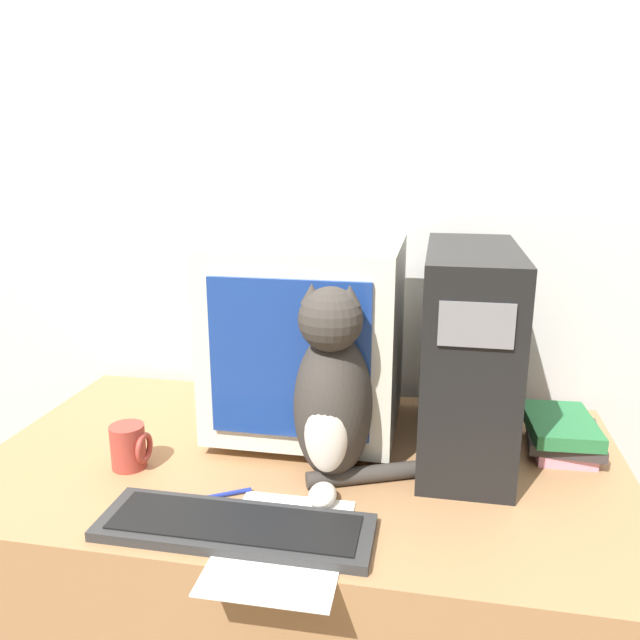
{
  "coord_description": "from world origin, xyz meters",
  "views": [
    {
      "loc": [
        0.26,
        -0.8,
        1.4
      ],
      "look_at": [
        0.03,
        0.43,
        1.06
      ],
      "focal_mm": 35.0,
      "sensor_mm": 36.0,
      "label": 1
    }
  ],
  "objects_px": {
    "cat": "(333,396)",
    "book_stack": "(561,434)",
    "pen": "(210,497)",
    "mug": "(130,447)",
    "keyboard": "(235,527)",
    "computer_tower": "(467,352)",
    "crt_monitor": "(308,336)"
  },
  "relations": [
    {
      "from": "cat",
      "to": "pen",
      "type": "xyz_separation_m",
      "value": [
        -0.21,
        -0.13,
        -0.17
      ]
    },
    {
      "from": "cat",
      "to": "book_stack",
      "type": "xyz_separation_m",
      "value": [
        0.47,
        0.2,
        -0.13
      ]
    },
    {
      "from": "computer_tower",
      "to": "keyboard",
      "type": "relative_size",
      "value": 0.95
    },
    {
      "from": "crt_monitor",
      "to": "pen",
      "type": "bearing_deg",
      "value": -109.6
    },
    {
      "from": "cat",
      "to": "pen",
      "type": "height_order",
      "value": "cat"
    },
    {
      "from": "book_stack",
      "to": "mug",
      "type": "distance_m",
      "value": 0.92
    },
    {
      "from": "keyboard",
      "to": "mug",
      "type": "distance_m",
      "value": 0.34
    },
    {
      "from": "keyboard",
      "to": "book_stack",
      "type": "relative_size",
      "value": 2.27
    },
    {
      "from": "computer_tower",
      "to": "pen",
      "type": "xyz_separation_m",
      "value": [
        -0.47,
        -0.31,
        -0.22
      ]
    },
    {
      "from": "computer_tower",
      "to": "crt_monitor",
      "type": "bearing_deg",
      "value": 174.94
    },
    {
      "from": "crt_monitor",
      "to": "pen",
      "type": "relative_size",
      "value": 3.14
    },
    {
      "from": "computer_tower",
      "to": "book_stack",
      "type": "height_order",
      "value": "computer_tower"
    },
    {
      "from": "cat",
      "to": "book_stack",
      "type": "distance_m",
      "value": 0.53
    },
    {
      "from": "pen",
      "to": "mug",
      "type": "height_order",
      "value": "mug"
    },
    {
      "from": "crt_monitor",
      "to": "computer_tower",
      "type": "xyz_separation_m",
      "value": [
        0.35,
        -0.03,
        -0.01
      ]
    },
    {
      "from": "crt_monitor",
      "to": "book_stack",
      "type": "xyz_separation_m",
      "value": [
        0.56,
        -0.01,
        -0.19
      ]
    },
    {
      "from": "book_stack",
      "to": "pen",
      "type": "distance_m",
      "value": 0.76
    },
    {
      "from": "crt_monitor",
      "to": "keyboard",
      "type": "xyz_separation_m",
      "value": [
        -0.04,
        -0.43,
        -0.22
      ]
    },
    {
      "from": "computer_tower",
      "to": "book_stack",
      "type": "distance_m",
      "value": 0.28
    },
    {
      "from": "computer_tower",
      "to": "cat",
      "type": "distance_m",
      "value": 0.32
    },
    {
      "from": "computer_tower",
      "to": "keyboard",
      "type": "bearing_deg",
      "value": -134.6
    },
    {
      "from": "keyboard",
      "to": "cat",
      "type": "xyz_separation_m",
      "value": [
        0.13,
        0.22,
        0.16
      ]
    },
    {
      "from": "mug",
      "to": "computer_tower",
      "type": "bearing_deg",
      "value": 17.89
    },
    {
      "from": "computer_tower",
      "to": "mug",
      "type": "xyz_separation_m",
      "value": [
        -0.68,
        -0.22,
        -0.18
      ]
    },
    {
      "from": "book_stack",
      "to": "computer_tower",
      "type": "bearing_deg",
      "value": -173.62
    },
    {
      "from": "computer_tower",
      "to": "pen",
      "type": "bearing_deg",
      "value": -146.98
    },
    {
      "from": "keyboard",
      "to": "mug",
      "type": "relative_size",
      "value": 5.14
    },
    {
      "from": "keyboard",
      "to": "pen",
      "type": "xyz_separation_m",
      "value": [
        -0.08,
        0.09,
        -0.01
      ]
    },
    {
      "from": "cat",
      "to": "mug",
      "type": "bearing_deg",
      "value": -174.6
    },
    {
      "from": "cat",
      "to": "pen",
      "type": "relative_size",
      "value": 2.84
    },
    {
      "from": "pen",
      "to": "cat",
      "type": "bearing_deg",
      "value": 30.7
    },
    {
      "from": "computer_tower",
      "to": "keyboard",
      "type": "height_order",
      "value": "computer_tower"
    }
  ]
}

